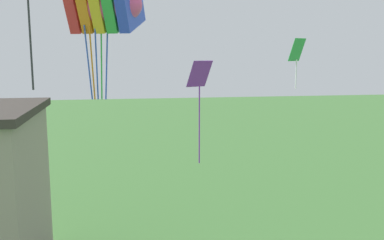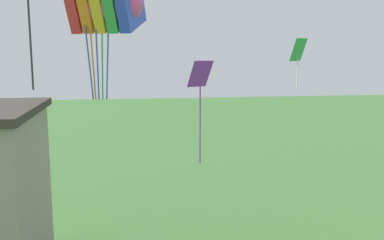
{
  "view_description": "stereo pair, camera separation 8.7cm",
  "coord_description": "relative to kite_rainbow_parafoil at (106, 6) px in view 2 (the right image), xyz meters",
  "views": [
    {
      "loc": [
        -1.84,
        -3.57,
        7.01
      ],
      "look_at": [
        0.0,
        8.31,
        5.06
      ],
      "focal_mm": 40.0,
      "sensor_mm": 36.0,
      "label": 1
    },
    {
      "loc": [
        -1.75,
        -3.59,
        7.01
      ],
      "look_at": [
        0.0,
        8.31,
        5.06
      ],
      "focal_mm": 40.0,
      "sensor_mm": 36.0,
      "label": 2
    }
  ],
  "objects": [
    {
      "name": "kite_green_diamond",
      "position": [
        8.37,
        2.33,
        -1.76
      ],
      "size": [
        0.87,
        0.72,
        2.28
      ],
      "color": "green"
    },
    {
      "name": "kite_rainbow_parafoil",
      "position": [
        0.0,
        0.0,
        0.0
      ],
      "size": [
        3.44,
        3.02,
        4.45
      ],
      "color": "#E54C8C"
    },
    {
      "name": "kite_purple_streamer",
      "position": [
        3.41,
        -0.5,
        -3.03
      ],
      "size": [
        0.98,
        0.85,
        3.92
      ],
      "color": "purple"
    }
  ]
}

